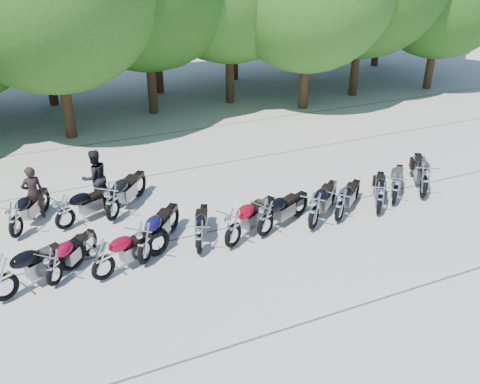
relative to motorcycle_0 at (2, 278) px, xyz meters
name	(u,v)px	position (x,y,z in m)	size (l,w,h in m)	color
ground	(262,251)	(6.41, -0.45, -0.69)	(90.00, 90.00, 0.00)	#A7A196
motorcycle_0	(2,278)	(0.00, 0.00, 0.00)	(0.74, 2.44, 1.38)	black
motorcycle_1	(53,266)	(1.11, 0.17, -0.11)	(0.63, 2.06, 1.16)	maroon
motorcycle_2	(102,259)	(2.24, -0.11, -0.04)	(0.69, 2.28, 1.29)	maroon
motorcycle_3	(144,242)	(3.35, 0.18, 0.01)	(0.75, 2.45, 1.39)	#0E0D3B
motorcycle_4	(199,236)	(4.79, 0.04, -0.11)	(0.62, 2.04, 1.15)	black
motorcycle_5	(233,227)	(5.73, -0.04, -0.01)	(0.74, 2.42, 1.37)	maroon
motorcycle_6	(266,217)	(6.79, 0.13, -0.03)	(0.70, 2.31, 1.31)	black
motorcycle_7	(314,210)	(8.24, -0.09, -0.01)	(0.73, 2.40, 1.36)	black
motorcycle_8	(340,205)	(9.17, -0.02, -0.08)	(0.66, 2.16, 1.22)	black
motorcycle_9	(380,197)	(10.53, -0.12, -0.08)	(0.66, 2.17, 1.22)	black
motorcycle_10	(396,188)	(11.39, 0.21, -0.08)	(0.65, 2.15, 1.21)	black
motorcycle_11	(425,179)	(12.53, 0.19, 0.01)	(0.75, 2.48, 1.40)	black
motorcycle_12	(14,219)	(0.36, 2.89, -0.05)	(0.68, 2.24, 1.27)	black
motorcycle_13	(64,211)	(1.68, 2.81, -0.06)	(0.68, 2.23, 1.26)	black
motorcycle_14	(112,201)	(3.04, 2.75, 0.01)	(0.76, 2.49, 1.40)	black
rider_0	(33,193)	(0.96, 3.93, 0.16)	(0.62, 0.41, 1.69)	black
rider_1	(95,177)	(2.82, 4.17, 0.22)	(0.88, 0.69, 1.82)	black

